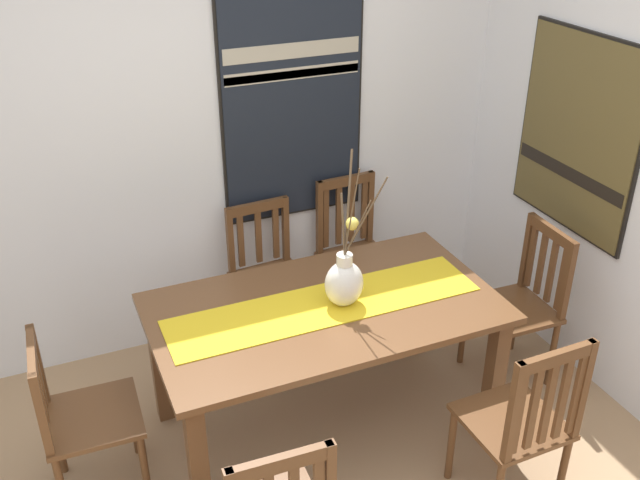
% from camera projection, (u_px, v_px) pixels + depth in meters
% --- Properties ---
extents(wall_back, '(6.40, 0.12, 2.70)m').
position_uv_depth(wall_back, '(206.00, 123.00, 4.07)').
color(wall_back, silver).
rests_on(wall_back, ground_plane).
extents(dining_table, '(1.69, 0.95, 0.76)m').
position_uv_depth(dining_table, '(325.00, 324.00, 3.57)').
color(dining_table, brown).
rests_on(dining_table, ground_plane).
extents(table_runner, '(1.55, 0.36, 0.01)m').
position_uv_depth(table_runner, '(325.00, 305.00, 3.51)').
color(table_runner, gold).
rests_on(table_runner, dining_table).
extents(centerpiece_vase, '(0.24, 0.29, 0.73)m').
position_uv_depth(centerpiece_vase, '(344.00, 280.00, 3.46)').
color(centerpiece_vase, silver).
rests_on(centerpiece_vase, dining_table).
extents(chair_0, '(0.45, 0.45, 0.88)m').
position_uv_depth(chair_0, '(269.00, 274.00, 4.34)').
color(chair_0, brown).
rests_on(chair_0, ground_plane).
extents(chair_2, '(0.44, 0.44, 0.87)m').
position_uv_depth(chair_2, '(80.00, 417.00, 3.25)').
color(chair_2, brown).
rests_on(chair_2, ground_plane).
extents(chair_3, '(0.43, 0.43, 0.96)m').
position_uv_depth(chair_3, '(523.00, 421.00, 3.17)').
color(chair_3, brown).
rests_on(chair_3, ground_plane).
extents(chair_4, '(0.43, 0.43, 0.92)m').
position_uv_depth(chair_4, '(522.00, 302.00, 4.04)').
color(chair_4, brown).
rests_on(chair_4, ground_plane).
extents(chair_5, '(0.44, 0.44, 0.94)m').
position_uv_depth(chair_5, '(354.00, 250.00, 4.55)').
color(chair_5, brown).
rests_on(chair_5, ground_plane).
extents(painting_on_back_wall, '(0.87, 0.05, 1.38)m').
position_uv_depth(painting_on_back_wall, '(292.00, 104.00, 4.16)').
color(painting_on_back_wall, black).
extents(painting_on_side_wall, '(0.05, 0.89, 1.09)m').
position_uv_depth(painting_on_side_wall, '(578.00, 134.00, 3.90)').
color(painting_on_side_wall, black).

